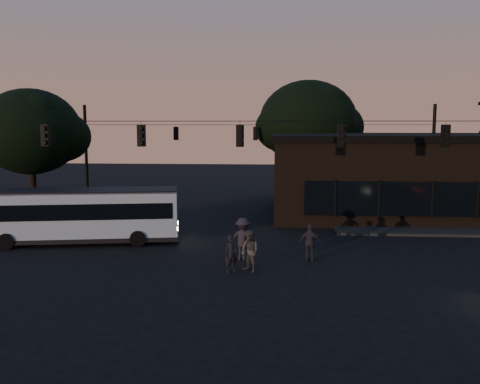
# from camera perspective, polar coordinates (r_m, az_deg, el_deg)

# --- Properties ---
(ground) EXTENTS (120.00, 120.00, 0.00)m
(ground) POSITION_cam_1_polar(r_m,az_deg,el_deg) (21.00, -0.80, -9.55)
(ground) COLOR black
(ground) RESTS_ON ground
(sidewalk_far_right) EXTENTS (14.00, 10.00, 0.15)m
(sidewalk_far_right) POSITION_cam_1_polar(r_m,az_deg,el_deg) (36.04, 20.65, -2.77)
(sidewalk_far_right) COLOR black
(sidewalk_far_right) RESTS_ON ground
(sidewalk_far_left) EXTENTS (14.00, 10.00, 0.15)m
(sidewalk_far_left) POSITION_cam_1_polar(r_m,az_deg,el_deg) (37.96, -20.43, -2.26)
(sidewalk_far_left) COLOR black
(sidewalk_far_left) RESTS_ON ground
(building) EXTENTS (15.40, 10.41, 5.40)m
(building) POSITION_cam_1_polar(r_m,az_deg,el_deg) (36.87, 15.49, 1.79)
(building) COLOR black
(building) RESTS_ON ground
(tree_behind) EXTENTS (7.60, 7.60, 9.43)m
(tree_behind) POSITION_cam_1_polar(r_m,az_deg,el_deg) (42.08, 7.29, 7.40)
(tree_behind) COLOR black
(tree_behind) RESTS_ON ground
(tree_left) EXTENTS (6.40, 6.40, 8.30)m
(tree_left) POSITION_cam_1_polar(r_m,az_deg,el_deg) (36.58, -21.46, 6.00)
(tree_left) COLOR black
(tree_left) RESTS_ON ground
(signal_rig_near) EXTENTS (26.24, 0.30, 7.50)m
(signal_rig_near) POSITION_cam_1_polar(r_m,az_deg,el_deg) (24.14, 0.00, 3.41)
(signal_rig_near) COLOR black
(signal_rig_near) RESTS_ON ground
(signal_rig_far) EXTENTS (26.24, 0.30, 7.50)m
(signal_rig_far) POSITION_cam_1_polar(r_m,az_deg,el_deg) (40.10, 1.66, 4.62)
(signal_rig_far) COLOR black
(signal_rig_far) RESTS_ON ground
(bus) EXTENTS (10.09, 3.96, 2.77)m
(bus) POSITION_cam_1_polar(r_m,az_deg,el_deg) (28.44, -16.60, -2.17)
(bus) COLOR #95B2BE
(bus) RESTS_ON ground
(pedestrian_a) EXTENTS (0.66, 0.57, 1.53)m
(pedestrian_a) POSITION_cam_1_polar(r_m,az_deg,el_deg) (22.13, -0.95, -6.62)
(pedestrian_a) COLOR black
(pedestrian_a) RESTS_ON ground
(pedestrian_b) EXTENTS (1.06, 1.05, 1.73)m
(pedestrian_b) POSITION_cam_1_polar(r_m,az_deg,el_deg) (22.15, 1.05, -6.34)
(pedestrian_b) COLOR #403F3A
(pedestrian_b) RESTS_ON ground
(pedestrian_c) EXTENTS (1.02, 0.53, 1.67)m
(pedestrian_c) POSITION_cam_1_polar(r_m,az_deg,el_deg) (24.02, 7.50, -5.39)
(pedestrian_c) COLOR #2B272F
(pedestrian_c) RESTS_ON ground
(pedestrian_d) EXTENTS (1.42, 1.14, 1.92)m
(pedestrian_d) POSITION_cam_1_polar(r_m,az_deg,el_deg) (23.99, 0.31, -5.04)
(pedestrian_d) COLOR black
(pedestrian_d) RESTS_ON ground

